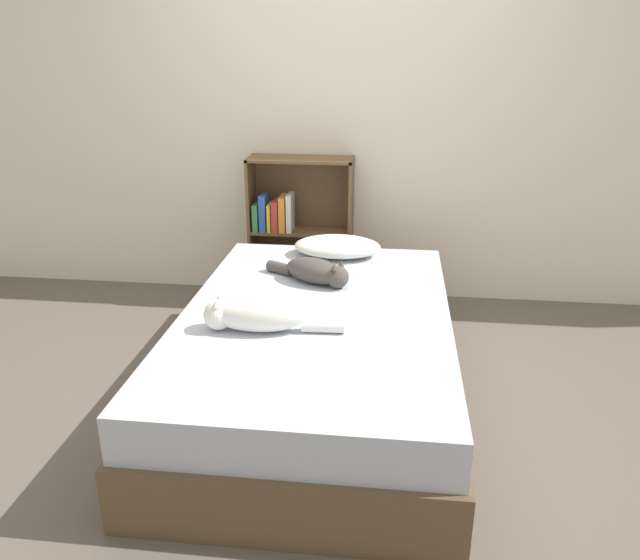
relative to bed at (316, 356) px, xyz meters
The scene contains 7 objects.
ground_plane 0.24m from the bed, ahead, with size 8.00×8.00×0.00m, color brown.
wall_back 1.81m from the bed, 90.00° to the left, with size 8.00×0.06×2.50m.
bed is the anchor object (origin of this frame).
pillow 0.90m from the bed, 88.34° to the left, with size 0.52×0.34×0.12m.
cat_light 0.48m from the bed, 134.62° to the right, with size 0.64×0.19×0.16m.
cat_dark 0.49m from the bed, 96.97° to the left, with size 0.49×0.33×0.14m.
bookshelf 1.42m from the bed, 102.60° to the left, with size 0.70×0.26×1.00m.
Camera 1 is at (0.35, -2.76, 1.72)m, focal length 35.00 mm.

